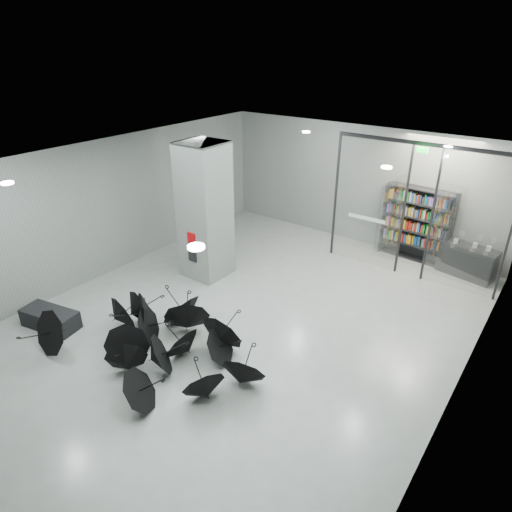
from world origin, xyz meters
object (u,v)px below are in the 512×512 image
Objects in this scene: column at (205,211)px; shop_counter at (467,261)px; umbrella_cluster at (159,342)px; bookshelf at (417,224)px; bench at (50,319)px.

column reaches higher than shop_counter.
shop_counter is at bearing 35.07° from column.
column is 4.34m from umbrella_cluster.
shop_counter is 0.30× the size of umbrella_cluster.
column is 6.72m from bookshelf.
bench is at bearing -163.80° from umbrella_cluster.
umbrella_cluster is at bearing -105.14° from bookshelf.
umbrella_cluster is (-4.66, -8.09, -0.17)m from shop_counter.
bookshelf is (5.92, 9.21, 0.95)m from bench.
column is 4.95m from bench.
bench is 11.77m from shop_counter.
bookshelf is 1.48× the size of shop_counter.
umbrella_cluster is (-2.94, -8.34, -0.87)m from bookshelf.
column is 7.97m from shop_counter.
shop_counter is (6.41, 4.50, -1.52)m from column.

